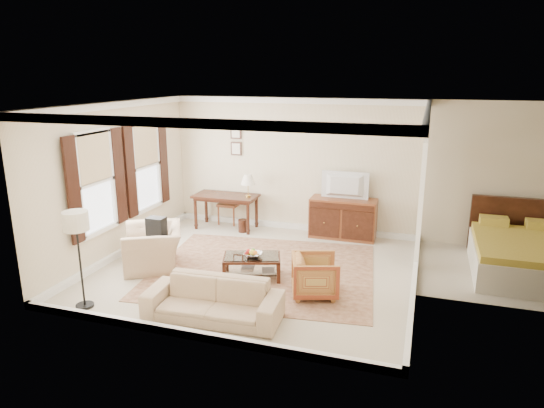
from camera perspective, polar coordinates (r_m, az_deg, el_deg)
The scene contains 21 objects.
room_shell at distance 8.11m, azimuth -2.02°, elevation 8.62°, with size 5.51×5.01×2.91m.
annex_bedroom at distance 9.41m, azimuth 27.64°, elevation -5.59°, with size 3.00×2.70×2.90m.
window_front at distance 8.97m, azimuth -20.02°, elevation 2.37°, with size 0.12×1.56×1.80m, color #CCB284, non-canonical shape.
window_rear at distance 10.25m, azimuth -14.59°, elevation 4.31°, with size 0.12×1.56×1.80m, color #CCB284, non-canonical shape.
doorway at distance 9.37m, azimuth 17.12°, elevation 0.15°, with size 0.10×1.12×2.25m, color white, non-canonical shape.
rug at distance 8.70m, azimuth -1.03°, elevation -7.76°, with size 3.83×3.28×0.01m, color brown.
writing_desk at distance 10.85m, azimuth -5.45°, elevation 0.51°, with size 1.41×0.70×0.77m.
desk_chair at distance 11.22m, azimuth -5.08°, elevation 0.30°, with size 0.45×0.45×1.05m, color brown, non-canonical shape.
desk_lamp at distance 10.57m, azimuth -2.84°, elevation 2.17°, with size 0.32×0.32×0.50m, color silver, non-canonical shape.
framed_prints at distance 10.95m, azimuth -4.25°, elevation 7.50°, with size 0.25×0.04×0.68m, color #401E12, non-canonical shape.
sideboard at distance 10.34m, azimuth 8.35°, elevation -1.68°, with size 1.38×0.53×0.85m, color brown.
tv at distance 10.10m, azimuth 8.53°, elevation 3.15°, with size 0.94×0.54×0.12m, color black.
coffee_table at distance 8.29m, azimuth -2.38°, elevation -6.71°, with size 1.09×0.83×0.41m.
fruit_bowl at distance 8.18m, azimuth -2.24°, elevation -5.88°, with size 0.42×0.42×0.10m, color silver.
book_a at distance 8.48m, azimuth -3.54°, elevation -7.29°, with size 0.28×0.04×0.38m, color brown.
book_b at distance 8.27m, azimuth -1.18°, elevation -7.86°, with size 0.28×0.03×0.38m, color brown.
striped_armchair at distance 7.68m, azimuth 5.10°, elevation -8.21°, with size 0.70×0.65×0.72m, color brown.
club_armchair at distance 8.94m, azimuth -13.83°, elevation -4.20°, with size 1.14×0.74×0.99m, color #CCB28A.
backpack at distance 8.88m, azimuth -13.44°, elevation -2.62°, with size 0.32×0.22×0.40m, color black.
sofa at distance 7.01m, azimuth -6.96°, elevation -10.45°, with size 1.94×0.57×0.76m, color #CCB28A.
floor_lamp at distance 7.51m, azimuth -22.03°, elevation -2.65°, with size 0.37×0.37×1.49m.
Camera 1 is at (2.75, -7.58, 3.40)m, focal length 32.00 mm.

